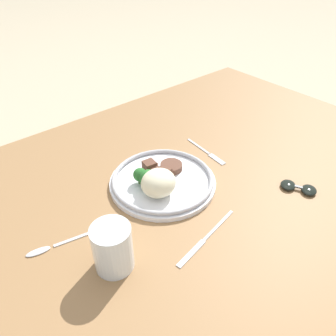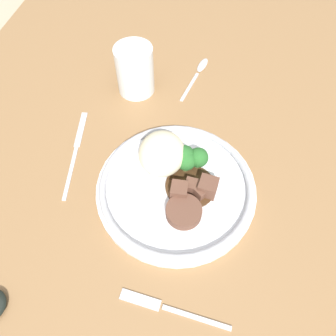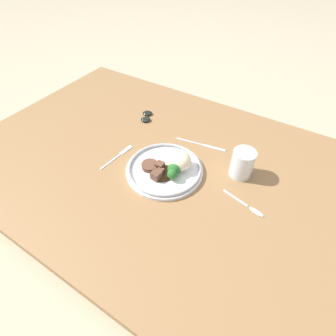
# 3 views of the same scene
# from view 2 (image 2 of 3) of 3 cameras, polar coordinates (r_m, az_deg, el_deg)

# --- Properties ---
(ground_plane) EXTENTS (8.00, 8.00, 0.00)m
(ground_plane) POSITION_cam_2_polar(r_m,az_deg,el_deg) (0.62, -2.52, -8.52)
(ground_plane) COLOR tan
(dining_table) EXTENTS (1.54, 1.02, 0.05)m
(dining_table) POSITION_cam_2_polar(r_m,az_deg,el_deg) (0.60, -2.60, -7.61)
(dining_table) COLOR olive
(dining_table) RESTS_ON ground
(plate) EXTENTS (0.28, 0.28, 0.08)m
(plate) POSITION_cam_2_polar(r_m,az_deg,el_deg) (0.58, 1.31, -2.01)
(plate) COLOR white
(plate) RESTS_ON dining_table
(juice_glass) EXTENTS (0.08, 0.08, 0.11)m
(juice_glass) POSITION_cam_2_polar(r_m,az_deg,el_deg) (0.73, -5.73, 16.18)
(juice_glass) COLOR orange
(juice_glass) RESTS_ON dining_table
(fork) EXTENTS (0.03, 0.17, 0.00)m
(fork) POSITION_cam_2_polar(r_m,az_deg,el_deg) (0.52, -0.78, -23.08)
(fork) COLOR silver
(fork) RESTS_ON dining_table
(knife) EXTENTS (0.21, 0.04, 0.00)m
(knife) POSITION_cam_2_polar(r_m,az_deg,el_deg) (0.67, -15.71, 3.15)
(knife) COLOR silver
(knife) RESTS_ON dining_table
(spoon) EXTENTS (0.15, 0.05, 0.01)m
(spoon) POSITION_cam_2_polar(r_m,az_deg,el_deg) (0.81, 5.50, 16.60)
(spoon) COLOR silver
(spoon) RESTS_ON dining_table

